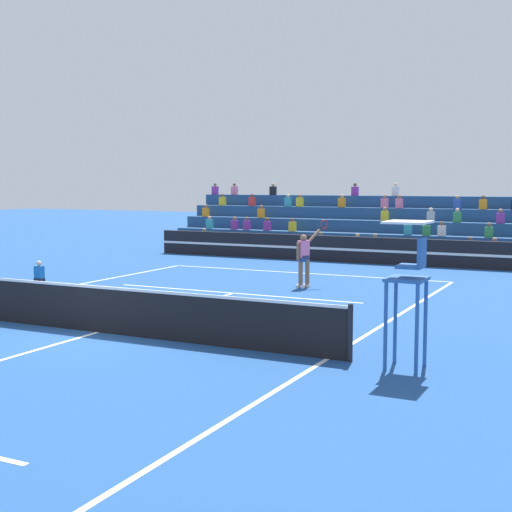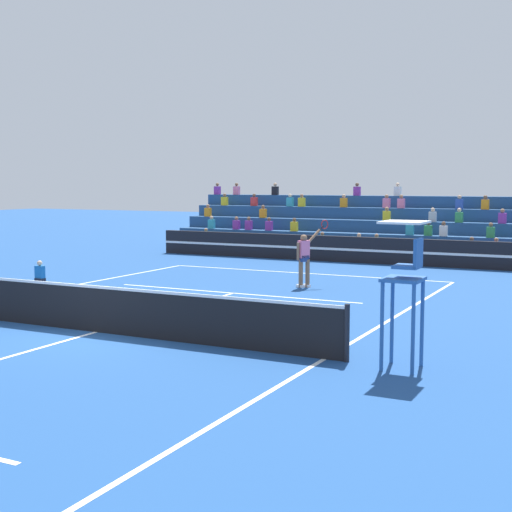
{
  "view_description": "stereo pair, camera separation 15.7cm",
  "coord_description": "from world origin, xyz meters",
  "px_view_note": "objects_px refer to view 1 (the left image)",
  "views": [
    {
      "loc": [
        10.22,
        -12.52,
        3.33
      ],
      "look_at": [
        0.43,
        7.12,
        1.1
      ],
      "focal_mm": 50.0,
      "sensor_mm": 36.0,
      "label": 1
    },
    {
      "loc": [
        10.36,
        -12.45,
        3.33
      ],
      "look_at": [
        0.43,
        7.12,
        1.1
      ],
      "focal_mm": 50.0,
      "sensor_mm": 36.0,
      "label": 2
    }
  ],
  "objects_px": {
    "umpire_chair": "(409,274)",
    "tennis_ball": "(306,334)",
    "ball_kid_courtside": "(39,276)",
    "tennis_player": "(304,257)"
  },
  "relations": [
    {
      "from": "umpire_chair",
      "to": "tennis_ball",
      "type": "bearing_deg",
      "value": 146.37
    },
    {
      "from": "umpire_chair",
      "to": "ball_kid_courtside",
      "type": "relative_size",
      "value": 3.16
    },
    {
      "from": "ball_kid_courtside",
      "to": "tennis_player",
      "type": "xyz_separation_m",
      "value": [
        7.78,
        3.69,
        0.65
      ]
    },
    {
      "from": "umpire_chair",
      "to": "tennis_player",
      "type": "distance_m",
      "value": 10.25
    },
    {
      "from": "umpire_chair",
      "to": "tennis_ball",
      "type": "relative_size",
      "value": 39.26
    },
    {
      "from": "umpire_chair",
      "to": "tennis_player",
      "type": "bearing_deg",
      "value": 123.12
    },
    {
      "from": "ball_kid_courtside",
      "to": "tennis_ball",
      "type": "bearing_deg",
      "value": -16.09
    },
    {
      "from": "umpire_chair",
      "to": "tennis_player",
      "type": "height_order",
      "value": "umpire_chair"
    },
    {
      "from": "ball_kid_courtside",
      "to": "tennis_ball",
      "type": "xyz_separation_m",
      "value": [
        10.65,
        -3.07,
        -0.3
      ]
    },
    {
      "from": "umpire_chair",
      "to": "ball_kid_courtside",
      "type": "height_order",
      "value": "umpire_chair"
    }
  ]
}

